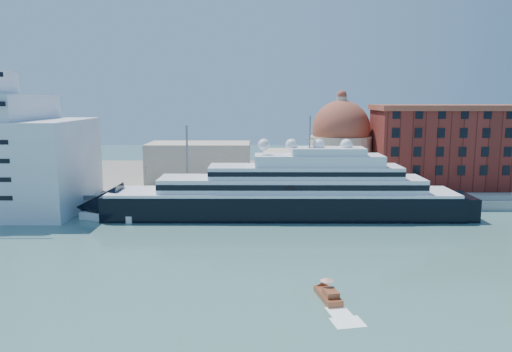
{
  "coord_description": "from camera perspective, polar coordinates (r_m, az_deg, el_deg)",
  "views": [
    {
      "loc": [
        -2.33,
        -89.32,
        27.34
      ],
      "look_at": [
        -2.88,
        18.0,
        10.37
      ],
      "focal_mm": 35.0,
      "sensor_mm": 36.0,
      "label": 1
    }
  ],
  "objects": [
    {
      "name": "quay",
      "position": [
        126.07,
        1.35,
        -2.96
      ],
      "size": [
        180.0,
        10.0,
        2.5
      ],
      "primitive_type": "cube",
      "color": "gray",
      "rests_on": "ground"
    },
    {
      "name": "land",
      "position": [
        166.44,
        1.09,
        -0.12
      ],
      "size": [
        260.0,
        72.0,
        2.0
      ],
      "primitive_type": "cube",
      "color": "slate",
      "rests_on": "ground"
    },
    {
      "name": "church",
      "position": [
        148.21,
        3.67,
        2.6
      ],
      "size": [
        66.0,
        18.0,
        25.5
      ],
      "color": "beige",
      "rests_on": "land"
    },
    {
      "name": "lamp_posts",
      "position": [
        123.28,
        -4.52,
        0.8
      ],
      "size": [
        120.8,
        2.4,
        18.0
      ],
      "color": "slate",
      "rests_on": "quay"
    },
    {
      "name": "superyacht",
      "position": [
        114.61,
        1.73,
        -2.41
      ],
      "size": [
        90.93,
        12.61,
        27.18
      ],
      "color": "black",
      "rests_on": "ground"
    },
    {
      "name": "water_taxi",
      "position": [
        70.64,
        8.27,
        -13.25
      ],
      "size": [
        3.32,
        6.61,
        3.0
      ],
      "rotation": [
        0.0,
        0.0,
        0.2
      ],
      "color": "brown",
      "rests_on": "ground"
    },
    {
      "name": "warehouse",
      "position": [
        152.01,
        21.27,
        3.26
      ],
      "size": [
        43.0,
        19.0,
        23.25
      ],
      "color": "maroon",
      "rests_on": "land"
    },
    {
      "name": "quay_fence",
      "position": [
        121.29,
        1.39,
        -2.54
      ],
      "size": [
        180.0,
        0.1,
        1.2
      ],
      "primitive_type": "cube",
      "color": "slate",
      "rests_on": "quay"
    },
    {
      "name": "ground",
      "position": [
        93.44,
        1.73,
        -8.03
      ],
      "size": [
        400.0,
        400.0,
        0.0
      ],
      "primitive_type": "plane",
      "color": "#3D6A68",
      "rests_on": "ground"
    },
    {
      "name": "service_barge",
      "position": [
        117.62,
        -16.21,
        -4.39
      ],
      "size": [
        14.02,
        7.98,
        3.0
      ],
      "rotation": [
        0.0,
        0.0,
        -0.28
      ],
      "color": "white",
      "rests_on": "ground"
    }
  ]
}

